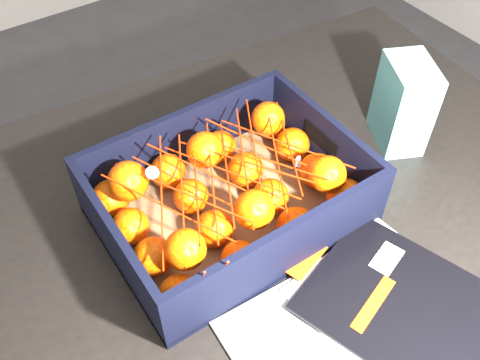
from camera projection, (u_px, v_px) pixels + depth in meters
ground at (205, 277)px, 1.65m from camera, size 3.50×3.50×0.00m
table at (242, 242)px, 0.95m from camera, size 1.26×0.90×0.75m
magazine_stack at (383, 331)px, 0.72m from camera, size 0.40×0.36×0.02m
produce_crate at (229, 200)px, 0.84m from camera, size 0.39×0.30×0.12m
clementine_heap at (230, 193)px, 0.83m from camera, size 0.37×0.27×0.11m
mesh_net at (228, 176)px, 0.79m from camera, size 0.33×0.26×0.09m
retail_carton at (403, 104)px, 0.93m from camera, size 0.11×0.13×0.16m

